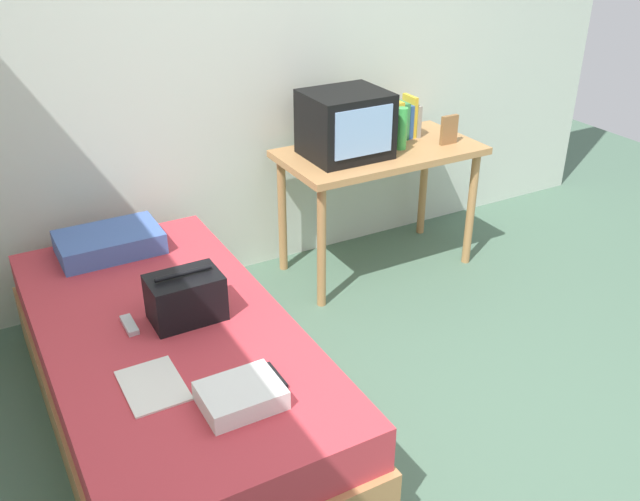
% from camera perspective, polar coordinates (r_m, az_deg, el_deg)
% --- Properties ---
extents(ground_plane, '(8.00, 8.00, 0.00)m').
position_cam_1_polar(ground_plane, '(3.08, 11.35, -16.39)').
color(ground_plane, '#4C6B56').
extents(wall_back, '(5.20, 0.10, 2.60)m').
position_cam_1_polar(wall_back, '(4.01, -5.80, 15.87)').
color(wall_back, silver).
rests_on(wall_back, ground).
extents(bed, '(1.00, 2.00, 0.50)m').
position_cam_1_polar(bed, '(3.12, -11.95, -9.88)').
color(bed, '#B27F4C').
rests_on(bed, ground).
extents(desk, '(1.16, 0.60, 0.76)m').
position_cam_1_polar(desk, '(4.11, 4.87, 6.95)').
color(desk, '#B27F4C').
rests_on(desk, ground).
extents(tv, '(0.44, 0.39, 0.36)m').
position_cam_1_polar(tv, '(3.91, 2.08, 10.23)').
color(tv, black).
rests_on(tv, desk).
extents(water_bottle, '(0.06, 0.06, 0.24)m').
position_cam_1_polar(water_bottle, '(4.05, 6.67, 9.84)').
color(water_bottle, green).
rests_on(water_bottle, desk).
extents(book_row, '(0.17, 0.15, 0.24)m').
position_cam_1_polar(book_row, '(4.26, 6.71, 10.59)').
color(book_row, gold).
rests_on(book_row, desk).
extents(picture_frame, '(0.11, 0.02, 0.17)m').
position_cam_1_polar(picture_frame, '(4.18, 10.47, 9.64)').
color(picture_frame, olive).
rests_on(picture_frame, desk).
extents(pillow, '(0.49, 0.32, 0.11)m').
position_cam_1_polar(pillow, '(3.60, -16.78, 0.65)').
color(pillow, '#4766AD').
rests_on(pillow, bed).
extents(handbag, '(0.30, 0.20, 0.22)m').
position_cam_1_polar(handbag, '(2.96, -10.89, -3.76)').
color(handbag, black).
rests_on(handbag, bed).
extents(magazine, '(0.21, 0.29, 0.01)m').
position_cam_1_polar(magazine, '(2.66, -13.46, -10.64)').
color(magazine, white).
rests_on(magazine, bed).
extents(remote_dark, '(0.04, 0.16, 0.02)m').
position_cam_1_polar(remote_dark, '(2.63, -3.83, -10.22)').
color(remote_dark, black).
rests_on(remote_dark, bed).
extents(remote_silver, '(0.04, 0.14, 0.02)m').
position_cam_1_polar(remote_silver, '(3.00, -15.26, -5.88)').
color(remote_silver, '#B7B7BC').
rests_on(remote_silver, bed).
extents(folded_towel, '(0.28, 0.22, 0.07)m').
position_cam_1_polar(folded_towel, '(2.51, -6.46, -11.65)').
color(folded_towel, white).
rests_on(folded_towel, bed).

